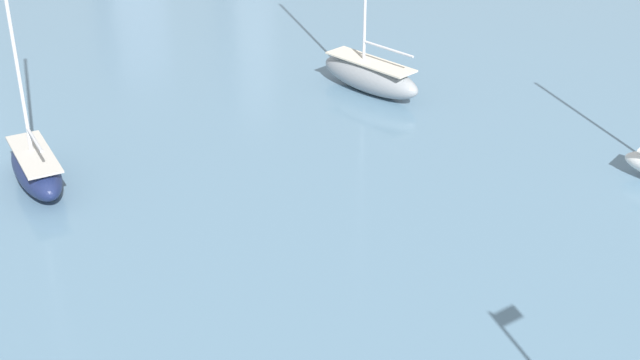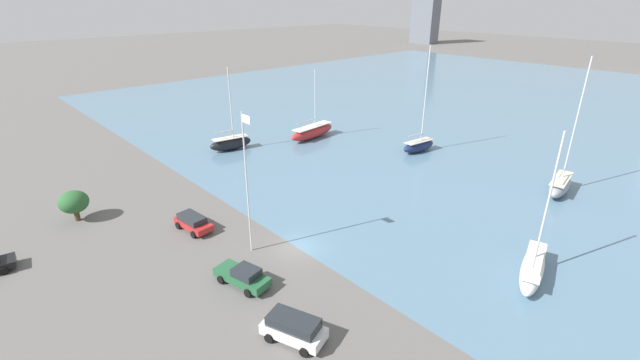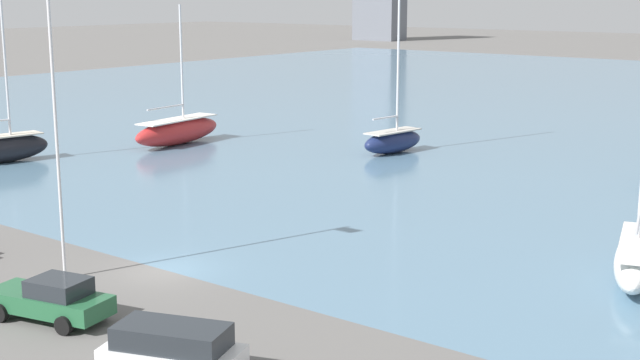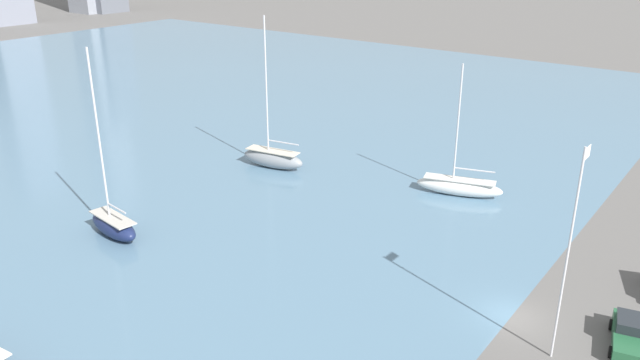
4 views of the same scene
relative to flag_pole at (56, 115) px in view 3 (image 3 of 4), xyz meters
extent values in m
plane|color=#605E5B|center=(2.61, 3.49, -7.23)|extent=(500.00, 500.00, 0.00)
cylinder|color=silver|center=(-0.05, 0.00, -0.50)|extent=(0.14, 0.14, 13.46)
ellipsoid|color=white|center=(19.72, 15.42, -6.38)|extent=(4.11, 8.51, 1.70)
cube|color=silver|center=(19.72, 15.42, -5.58)|extent=(3.37, 6.98, 0.10)
cube|color=#2D2D33|center=(19.72, 15.42, -6.85)|extent=(0.59, 1.49, 0.76)
cylinder|color=silver|center=(20.10, 14.16, -4.43)|extent=(1.25, 3.75, 0.14)
ellipsoid|color=#19234C|center=(-6.02, 34.99, -6.34)|extent=(2.75, 6.45, 1.76)
cube|color=#BCB7AD|center=(-6.02, 34.99, -5.51)|extent=(2.25, 5.29, 0.10)
cube|color=#2D2D33|center=(-6.02, 34.99, -6.83)|extent=(0.29, 1.14, 0.79)
cylinder|color=silver|center=(-5.96, 35.46, 1.61)|extent=(0.18, 0.18, 14.15)
cylinder|color=silver|center=(-6.13, 34.05, -4.36)|extent=(0.48, 2.82, 0.14)
ellipsoid|color=black|center=(-26.42, 14.01, -6.22)|extent=(3.06, 6.95, 2.02)
cube|color=beige|center=(-26.42, 14.01, -5.26)|extent=(2.51, 5.70, 0.10)
cube|color=#2D2D33|center=(-26.42, 14.01, -6.77)|extent=(0.35, 1.22, 0.91)
cylinder|color=silver|center=(-26.34, 14.50, 0.14)|extent=(0.18, 0.18, 10.68)
ellipsoid|color=#B72828|center=(-22.28, 27.43, -6.17)|extent=(3.45, 9.99, 2.11)
cube|color=silver|center=(-22.28, 27.43, -5.16)|extent=(2.83, 8.19, 0.10)
cube|color=#2D2D33|center=(-22.28, 27.43, -6.75)|extent=(0.35, 1.77, 0.95)
cylinder|color=silver|center=(-22.36, 28.16, -0.49)|extent=(0.18, 0.18, 9.25)
cylinder|color=silver|center=(-22.13, 26.03, -4.01)|extent=(0.61, 4.27, 0.14)
cube|color=white|center=(11.57, -4.29, -6.49)|extent=(4.95, 3.46, 0.80)
cube|color=#23282D|center=(11.57, -4.29, -5.72)|extent=(4.01, 2.92, 0.75)
cylinder|color=black|center=(9.89, -3.81, -6.89)|extent=(0.73, 0.50, 0.67)
cube|color=#235B38|center=(3.77, -3.50, -6.51)|extent=(5.31, 2.95, 0.72)
cube|color=#23282D|center=(4.30, -3.37, -5.83)|extent=(2.42, 2.08, 0.65)
cylinder|color=black|center=(5.07, -2.21, -6.87)|extent=(0.76, 0.42, 0.72)
cylinder|color=black|center=(5.49, -4.09, -6.87)|extent=(0.76, 0.42, 0.72)
cylinder|color=black|center=(2.04, -2.90, -6.87)|extent=(0.76, 0.42, 0.72)
cylinder|color=black|center=(2.46, -4.78, -6.87)|extent=(0.76, 0.42, 0.72)
camera|label=1|loc=(-17.00, -4.25, 13.40)|focal=50.00mm
camera|label=2|loc=(29.97, -18.63, 15.10)|focal=24.00mm
camera|label=3|loc=(31.95, -22.51, 5.10)|focal=50.00mm
camera|label=4|loc=(-33.56, -7.53, 16.78)|focal=35.00mm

